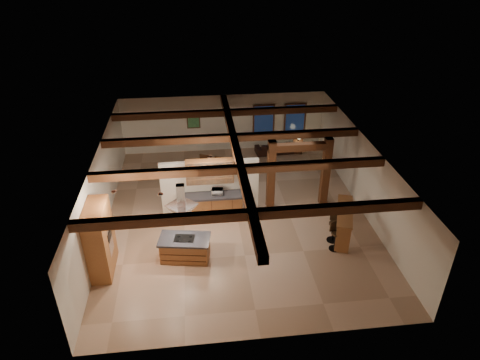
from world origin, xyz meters
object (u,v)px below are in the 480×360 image
(dining_table, at_px, (216,179))
(kitchen_island, at_px, (185,248))
(bar_counter, at_px, (344,219))
(sofa, at_px, (274,148))

(dining_table, bearing_deg, kitchen_island, -123.51)
(kitchen_island, xyz_separation_m, bar_counter, (5.70, 0.60, 0.33))
(dining_table, bearing_deg, bar_counter, -60.91)
(dining_table, distance_m, sofa, 4.32)
(kitchen_island, height_order, dining_table, kitchen_island)
(sofa, bearing_deg, dining_table, 38.53)
(sofa, relative_size, bar_counter, 0.86)
(kitchen_island, relative_size, sofa, 0.97)
(dining_table, relative_size, sofa, 1.04)
(kitchen_island, bearing_deg, dining_table, 73.90)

